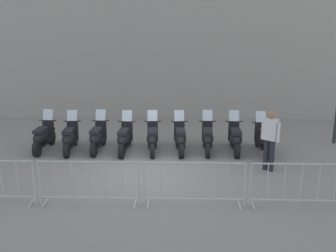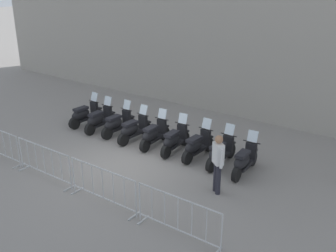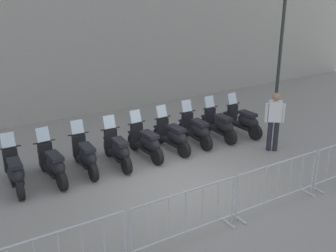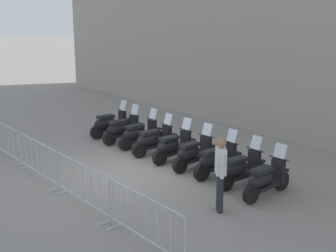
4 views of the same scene
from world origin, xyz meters
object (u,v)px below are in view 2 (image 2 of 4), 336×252
(motorcycle_0, at_px, (85,115))
(barrier_segment_1, at_px, (44,163))
(motorcycle_1, at_px, (99,120))
(motorcycle_6, at_px, (197,146))
(barrier_segment_3, at_px, (178,217))
(motorcycle_4, at_px, (154,134))
(motorcycle_7, at_px, (220,152))
(officer_near_row_end, at_px, (218,161))
(barrier_segment_2, at_px, (103,186))
(motorcycle_5, at_px, (174,140))
(motorcycle_2, at_px, (117,124))
(motorcycle_8, at_px, (244,161))
(motorcycle_3, at_px, (134,129))

(motorcycle_0, bearing_deg, barrier_segment_1, -49.06)
(motorcycle_0, xyz_separation_m, motorcycle_1, (0.88, 0.07, 0.00))
(motorcycle_1, bearing_deg, motorcycle_6, 11.19)
(barrier_segment_3, bearing_deg, motorcycle_4, 143.33)
(motorcycle_7, xyz_separation_m, barrier_segment_3, (1.59, -3.59, 0.07))
(motorcycle_6, height_order, barrier_segment_3, motorcycle_6)
(officer_near_row_end, bearing_deg, motorcycle_0, 177.30)
(motorcycle_1, distance_m, barrier_segment_2, 5.30)
(motorcycle_5, bearing_deg, motorcycle_2, -170.71)
(motorcycle_1, xyz_separation_m, officer_near_row_end, (6.11, -0.40, 0.53))
(motorcycle_5, distance_m, motorcycle_6, 0.87)
(barrier_segment_1, relative_size, barrier_segment_2, 1.00)
(motorcycle_2, relative_size, motorcycle_7, 1.00)
(motorcycle_0, height_order, motorcycle_7, same)
(motorcycle_0, relative_size, barrier_segment_2, 0.76)
(motorcycle_0, bearing_deg, officer_near_row_end, -2.70)
(motorcycle_8, bearing_deg, motorcycle_6, -174.05)
(officer_near_row_end, bearing_deg, motorcycle_5, 158.66)
(motorcycle_4, distance_m, barrier_segment_3, 5.18)
(motorcycle_2, xyz_separation_m, barrier_segment_1, (1.17, -3.63, 0.07))
(motorcycle_5, bearing_deg, barrier_segment_3, -44.63)
(motorcycle_7, relative_size, barrier_segment_2, 0.76)
(motorcycle_6, distance_m, motorcycle_8, 1.75)
(barrier_segment_3, relative_size, officer_near_row_end, 1.32)
(barrier_segment_1, relative_size, barrier_segment_3, 1.00)
(motorcycle_2, bearing_deg, motorcycle_3, 4.17)
(motorcycle_2, height_order, motorcycle_4, same)
(motorcycle_3, relative_size, barrier_segment_1, 0.76)
(motorcycle_6, height_order, barrier_segment_1, motorcycle_6)
(motorcycle_6, distance_m, officer_near_row_end, 2.28)
(motorcycle_0, height_order, officer_near_row_end, officer_near_row_end)
(motorcycle_5, height_order, barrier_segment_1, motorcycle_5)
(motorcycle_6, height_order, officer_near_row_end, officer_near_row_end)
(motorcycle_0, xyz_separation_m, officer_near_row_end, (6.99, -0.33, 0.53))
(motorcycle_3, xyz_separation_m, motorcycle_4, (0.86, 0.20, 0.00))
(motorcycle_1, distance_m, motorcycle_8, 6.11)
(motorcycle_4, height_order, officer_near_row_end, officer_near_row_end)
(motorcycle_5, height_order, barrier_segment_2, motorcycle_5)
(motorcycle_1, distance_m, motorcycle_7, 5.23)
(motorcycle_6, xyz_separation_m, officer_near_row_end, (1.84, -1.25, 0.53))
(barrier_segment_3, bearing_deg, motorcycle_8, 101.05)
(motorcycle_8, bearing_deg, barrier_segment_3, -78.95)
(motorcycle_5, distance_m, barrier_segment_1, 4.29)
(barrier_segment_3, distance_m, officer_near_row_end, 2.34)
(motorcycle_6, relative_size, barrier_segment_2, 0.76)
(motorcycle_8, bearing_deg, motorcycle_4, -171.07)
(motorcycle_2, distance_m, motorcycle_3, 0.88)
(motorcycle_2, distance_m, motorcycle_5, 2.63)
(motorcycle_2, height_order, barrier_segment_3, motorcycle_2)
(motorcycle_2, distance_m, motorcycle_6, 3.49)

